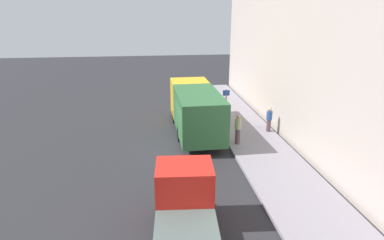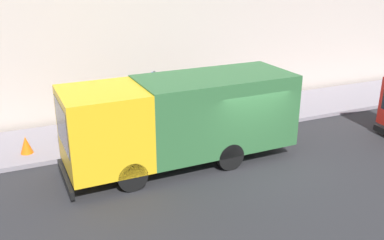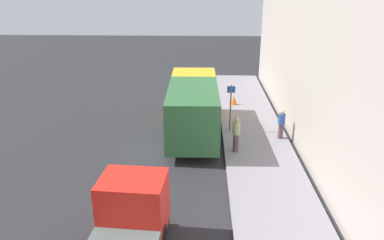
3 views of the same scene
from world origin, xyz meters
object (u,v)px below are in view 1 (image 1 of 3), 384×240
object	(u,v)px
large_utility_truck	(195,108)
pedestrian_walking	(269,119)
pedestrian_standing	(238,128)
small_flatbed_truck	(186,213)
traffic_cone_orange	(219,104)
street_sign_post	(226,105)

from	to	relation	value
large_utility_truck	pedestrian_walking	world-z (taller)	large_utility_truck
pedestrian_standing	small_flatbed_truck	bearing A→B (deg)	18.89
pedestrian_walking	traffic_cone_orange	world-z (taller)	pedestrian_walking
pedestrian_standing	traffic_cone_orange	xyz separation A→B (m)	(0.43, 7.29, -0.63)
pedestrian_walking	street_sign_post	world-z (taller)	street_sign_post
small_flatbed_truck	large_utility_truck	bearing A→B (deg)	84.57
large_utility_truck	small_flatbed_truck	size ratio (longest dim) A/B	1.44
small_flatbed_truck	traffic_cone_orange	bearing A→B (deg)	78.10
large_utility_truck	small_flatbed_truck	xyz separation A→B (m)	(-1.70, -10.08, -0.61)
small_flatbed_truck	pedestrian_standing	world-z (taller)	small_flatbed_truck
pedestrian_walking	small_flatbed_truck	bearing A→B (deg)	116.96
small_flatbed_truck	pedestrian_walking	size ratio (longest dim) A/B	3.43
pedestrian_walking	pedestrian_standing	size ratio (longest dim) A/B	0.89
large_utility_truck	pedestrian_standing	xyz separation A→B (m)	(2.16, -2.46, -0.57)
pedestrian_walking	traffic_cone_orange	bearing A→B (deg)	-8.31
pedestrian_walking	large_utility_truck	bearing A→B (deg)	52.05
street_sign_post	pedestrian_standing	bearing A→B (deg)	-87.37
pedestrian_standing	traffic_cone_orange	bearing A→B (deg)	-137.60
small_flatbed_truck	pedestrian_standing	distance (m)	8.55
small_flatbed_truck	pedestrian_standing	size ratio (longest dim) A/B	3.06
pedestrian_standing	street_sign_post	xyz separation A→B (m)	(-0.12, 2.67, 0.61)
small_flatbed_truck	traffic_cone_orange	world-z (taller)	small_flatbed_truck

